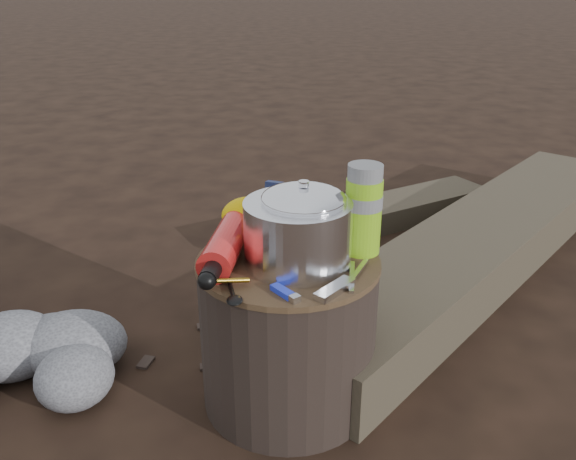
{
  "coord_description": "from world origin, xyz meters",
  "views": [
    {
      "loc": [
        0.0,
        -1.29,
        1.05
      ],
      "look_at": [
        0.0,
        0.0,
        0.48
      ],
      "focal_mm": 37.88,
      "sensor_mm": 36.0,
      "label": 1
    }
  ],
  "objects_px": {
    "stump": "(288,332)",
    "fuel_bottle": "(226,245)",
    "thermos": "(363,210)",
    "log_main": "(482,245)",
    "travel_mug": "(319,211)",
    "camping_pot": "(303,225)"
  },
  "relations": [
    {
      "from": "log_main",
      "to": "fuel_bottle",
      "type": "relative_size",
      "value": 6.53
    },
    {
      "from": "log_main",
      "to": "thermos",
      "type": "bearing_deg",
      "value": -87.2
    },
    {
      "from": "camping_pot",
      "to": "thermos",
      "type": "bearing_deg",
      "value": 21.53
    },
    {
      "from": "camping_pot",
      "to": "thermos",
      "type": "relative_size",
      "value": 0.87
    },
    {
      "from": "stump",
      "to": "thermos",
      "type": "distance_m",
      "value": 0.36
    },
    {
      "from": "log_main",
      "to": "fuel_bottle",
      "type": "xyz_separation_m",
      "value": [
        -0.86,
        -0.76,
        0.35
      ]
    },
    {
      "from": "stump",
      "to": "fuel_bottle",
      "type": "xyz_separation_m",
      "value": [
        -0.15,
        -0.0,
        0.24
      ]
    },
    {
      "from": "stump",
      "to": "travel_mug",
      "type": "height_order",
      "value": "travel_mug"
    },
    {
      "from": "stump",
      "to": "travel_mug",
      "type": "bearing_deg",
      "value": 64.55
    },
    {
      "from": "fuel_bottle",
      "to": "thermos",
      "type": "xyz_separation_m",
      "value": [
        0.32,
        0.05,
        0.07
      ]
    },
    {
      "from": "stump",
      "to": "travel_mug",
      "type": "distance_m",
      "value": 0.32
    },
    {
      "from": "log_main",
      "to": "thermos",
      "type": "distance_m",
      "value": 0.98
    },
    {
      "from": "thermos",
      "to": "log_main",
      "type": "bearing_deg",
      "value": 52.71
    },
    {
      "from": "camping_pot",
      "to": "stump",
      "type": "bearing_deg",
      "value": 166.05
    },
    {
      "from": "log_main",
      "to": "thermos",
      "type": "relative_size",
      "value": 9.77
    },
    {
      "from": "fuel_bottle",
      "to": "travel_mug",
      "type": "distance_m",
      "value": 0.28
    },
    {
      "from": "log_main",
      "to": "fuel_bottle",
      "type": "distance_m",
      "value": 1.2
    },
    {
      "from": "log_main",
      "to": "thermos",
      "type": "height_order",
      "value": "thermos"
    },
    {
      "from": "stump",
      "to": "camping_pot",
      "type": "distance_m",
      "value": 0.3
    },
    {
      "from": "camping_pot",
      "to": "travel_mug",
      "type": "relative_size",
      "value": 1.59
    },
    {
      "from": "stump",
      "to": "camping_pot",
      "type": "xyz_separation_m",
      "value": [
        0.04,
        -0.01,
        0.3
      ]
    },
    {
      "from": "stump",
      "to": "camping_pot",
      "type": "bearing_deg",
      "value": -13.95
    }
  ]
}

